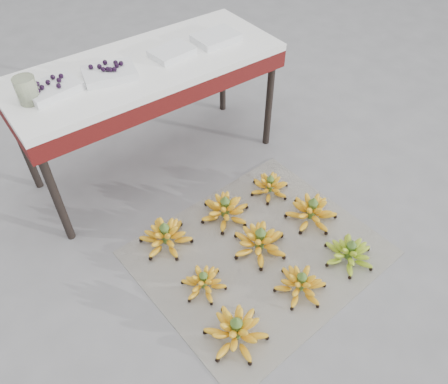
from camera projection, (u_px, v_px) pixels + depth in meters
ground at (252, 263)px, 2.39m from camera, size 60.00×60.00×0.00m
newspaper_mat at (259, 253)px, 2.44m from camera, size 1.32×1.13×0.01m
bunch_front_left at (236, 331)px, 2.04m from camera, size 0.38×0.38×0.18m
bunch_front_center at (301, 284)px, 2.23m from camera, size 0.33×0.33×0.16m
bunch_front_right at (349, 253)px, 2.36m from camera, size 0.34×0.34×0.17m
bunch_mid_left at (204, 282)px, 2.24m from camera, size 0.28×0.28×0.14m
bunch_mid_center at (260, 242)px, 2.41m from camera, size 0.41×0.41×0.19m
bunch_mid_right at (311, 212)px, 2.57m from camera, size 0.32×0.32×0.18m
bunch_back_left at (166, 236)px, 2.44m from camera, size 0.36×0.36×0.18m
bunch_back_center at (225, 210)px, 2.58m from camera, size 0.38×0.38×0.18m
bunch_back_right at (270, 186)px, 2.73m from camera, size 0.31×0.31×0.15m
vendor_table at (146, 75)px, 2.50m from camera, size 1.57×0.63×0.75m
tray_far_left at (52, 88)px, 2.21m from camera, size 0.29×0.23×0.07m
tray_left at (109, 73)px, 2.31m from camera, size 0.31×0.25×0.07m
tray_right at (172, 52)px, 2.48m from camera, size 0.25×0.19×0.04m
tray_far_right at (216, 38)px, 2.60m from camera, size 0.26×0.19×0.04m
glass_jar at (27, 90)px, 2.11m from camera, size 0.11×0.11×0.13m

